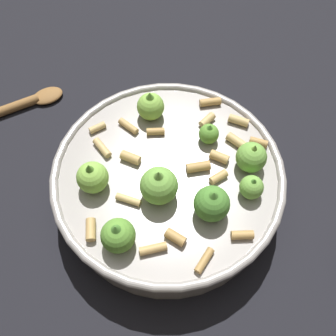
# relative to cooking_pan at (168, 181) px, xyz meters

# --- Properties ---
(ground_plane) EXTENTS (2.40, 2.40, 0.00)m
(ground_plane) POSITION_rel_cooking_pan_xyz_m (-0.00, -0.00, -0.04)
(ground_plane) COLOR black
(cooking_pan) EXTENTS (0.31, 0.31, 0.12)m
(cooking_pan) POSITION_rel_cooking_pan_xyz_m (0.00, 0.00, 0.00)
(cooking_pan) COLOR #9E9993
(cooking_pan) RESTS_ON ground
(wooden_spoon) EXTENTS (0.10, 0.20, 0.02)m
(wooden_spoon) POSITION_rel_cooking_pan_xyz_m (-0.18, -0.25, -0.04)
(wooden_spoon) COLOR olive
(wooden_spoon) RESTS_ON ground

